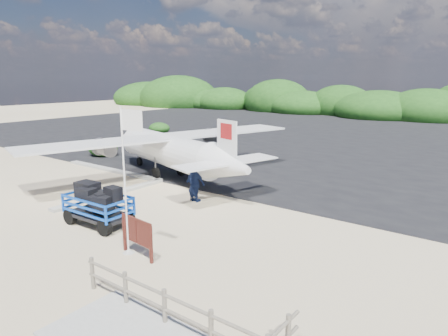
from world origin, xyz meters
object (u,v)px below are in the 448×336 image
(baggage_cart, at_px, (100,225))
(crew_c, at_px, (195,183))
(crew_b, at_px, (194,173))
(flagpole, at_px, (129,253))
(signboard, at_px, (138,256))
(crew_a, at_px, (193,186))

(baggage_cart, bearing_deg, crew_c, 75.46)
(crew_b, bearing_deg, baggage_cart, 97.09)
(baggage_cart, relative_size, flagpole, 0.60)
(flagpole, relative_size, crew_c, 2.71)
(signboard, distance_m, crew_c, 6.64)
(flagpole, xyz_separation_m, crew_c, (-2.05, 6.05, 0.96))
(crew_c, bearing_deg, flagpole, 108.64)
(baggage_cart, relative_size, crew_a, 2.05)
(baggage_cart, relative_size, crew_b, 1.88)
(crew_b, distance_m, crew_c, 2.62)
(crew_a, bearing_deg, signboard, 107.03)
(flagpole, distance_m, signboard, 0.51)
(baggage_cart, distance_m, crew_c, 5.20)
(crew_a, relative_size, crew_c, 0.80)
(baggage_cart, bearing_deg, signboard, -18.27)
(crew_b, bearing_deg, signboard, 120.05)
(baggage_cart, height_order, flagpole, flagpole)
(signboard, xyz_separation_m, crew_c, (-2.56, 6.05, 0.96))
(baggage_cart, xyz_separation_m, crew_b, (-0.69, 6.89, 0.84))
(baggage_cart, height_order, crew_c, crew_c)
(flagpole, bearing_deg, crew_c, 108.71)
(crew_a, xyz_separation_m, crew_c, (0.22, -0.04, 0.20))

